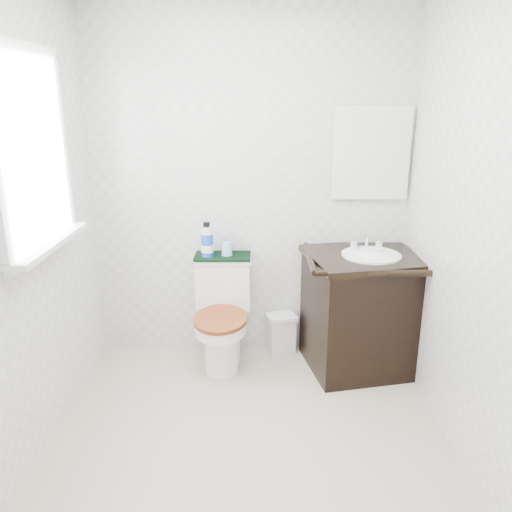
{
  "coord_description": "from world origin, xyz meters",
  "views": [
    {
      "loc": [
        0.06,
        -2.24,
        1.8
      ],
      "look_at": [
        0.04,
        0.75,
        0.86
      ],
      "focal_mm": 35.0,
      "sensor_mm": 36.0,
      "label": 1
    }
  ],
  "objects_px": {
    "vanity": "(362,308)",
    "trash_bin": "(281,333)",
    "cup": "(227,249)",
    "mouthwash_bottle": "(207,241)",
    "toilet": "(223,318)"
  },
  "relations": [
    {
      "from": "vanity",
      "to": "trash_bin",
      "type": "xyz_separation_m",
      "value": [
        -0.54,
        0.2,
        -0.28
      ]
    },
    {
      "from": "trash_bin",
      "to": "cup",
      "type": "relative_size",
      "value": 3.13
    },
    {
      "from": "vanity",
      "to": "mouthwash_bottle",
      "type": "xyz_separation_m",
      "value": [
        -1.06,
        0.16,
        0.43
      ]
    },
    {
      "from": "vanity",
      "to": "trash_bin",
      "type": "distance_m",
      "value": 0.64
    },
    {
      "from": "toilet",
      "to": "mouthwash_bottle",
      "type": "distance_m",
      "value": 0.56
    },
    {
      "from": "vanity",
      "to": "trash_bin",
      "type": "height_order",
      "value": "vanity"
    },
    {
      "from": "trash_bin",
      "to": "cup",
      "type": "distance_m",
      "value": 0.76
    },
    {
      "from": "toilet",
      "to": "vanity",
      "type": "distance_m",
      "value": 0.97
    },
    {
      "from": "vanity",
      "to": "cup",
      "type": "height_order",
      "value": "vanity"
    },
    {
      "from": "toilet",
      "to": "cup",
      "type": "xyz_separation_m",
      "value": [
        0.03,
        0.12,
        0.48
      ]
    },
    {
      "from": "cup",
      "to": "toilet",
      "type": "bearing_deg",
      "value": -104.43
    },
    {
      "from": "trash_bin",
      "to": "mouthwash_bottle",
      "type": "relative_size",
      "value": 1.22
    },
    {
      "from": "toilet",
      "to": "vanity",
      "type": "bearing_deg",
      "value": -4.03
    },
    {
      "from": "vanity",
      "to": "mouthwash_bottle",
      "type": "relative_size",
      "value": 3.79
    },
    {
      "from": "trash_bin",
      "to": "mouthwash_bottle",
      "type": "xyz_separation_m",
      "value": [
        -0.52,
        -0.04,
        0.72
      ]
    }
  ]
}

